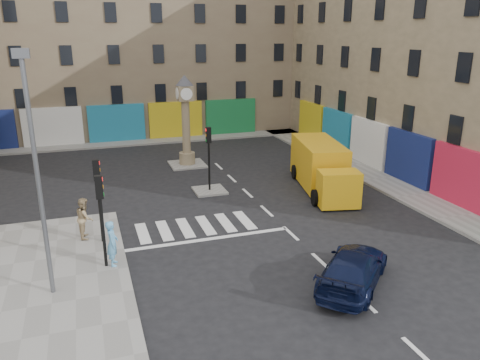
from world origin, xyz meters
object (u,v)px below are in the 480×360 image
clock_pillar (186,115)px  yellow_van (322,167)px  navy_sedan (353,269)px  pedestrian_blue (112,243)px  traffic_light_left_far (98,188)px  traffic_light_left_near (101,207)px  pedestrian_tan (85,218)px  traffic_light_island (209,148)px  lamp_post (36,165)px

clock_pillar → yellow_van: size_ratio=0.80×
navy_sedan → yellow_van: bearing=-67.6°
clock_pillar → pedestrian_blue: size_ratio=3.31×
traffic_light_left_far → clock_pillar: size_ratio=0.61×
traffic_light_left_near → pedestrian_tan: size_ratio=2.01×
traffic_light_left_near → traffic_light_left_far: 2.40m
yellow_van → traffic_light_left_far: bearing=-150.8°
traffic_light_island → clock_pillar: (0.00, 6.00, 0.96)m
clock_pillar → lamp_post: bearing=-118.4°
lamp_post → clock_pillar: 17.31m
yellow_van → pedestrian_tan: (-13.42, -3.20, -0.26)m
traffic_light_left_near → navy_sedan: traffic_light_left_near is taller
clock_pillar → yellow_van: (6.46, -7.53, -2.22)m
clock_pillar → traffic_light_left_near: bearing=-114.5°
traffic_light_island → pedestrian_tan: (-6.97, -4.74, -1.52)m
traffic_light_left_far → clock_pillar: (6.30, 11.40, 0.93)m
yellow_van → lamp_post: bearing=-140.1°
pedestrian_tan → navy_sedan: bearing=-126.1°
lamp_post → pedestrian_tan: size_ratio=4.51×
clock_pillar → navy_sedan: size_ratio=1.30×
navy_sedan → traffic_light_island: bearing=-35.0°
lamp_post → pedestrian_blue: lamp_post is taller
pedestrian_blue → navy_sedan: bearing=-110.2°
traffic_light_left_near → yellow_van: traffic_light_left_near is taller
lamp_post → traffic_light_left_near: bearing=36.4°
navy_sedan → pedestrian_blue: 9.20m
traffic_light_left_far → pedestrian_blue: 2.87m
pedestrian_tan → clock_pillar: bearing=-30.9°
pedestrian_tan → traffic_light_left_far: bearing=-132.7°
traffic_light_island → navy_sedan: 12.31m
lamp_post → pedestrian_tan: (1.23, 4.46, -3.72)m
traffic_light_left_far → pedestrian_blue: (0.30, -2.40, -1.55)m
traffic_light_left_near → traffic_light_island: 10.03m
traffic_light_left_near → lamp_post: 3.21m
lamp_post → clock_pillar: bearing=61.6°
traffic_light_island → yellow_van: bearing=-13.4°
traffic_light_left_near → yellow_van: size_ratio=0.48×
traffic_light_island → traffic_light_left_near: bearing=-128.9°
traffic_light_island → pedestrian_blue: 9.95m
navy_sedan → yellow_van: size_ratio=0.61×
yellow_van → traffic_light_left_near: bearing=-141.5°
lamp_post → navy_sedan: 11.52m
traffic_light_left_near → navy_sedan: (8.50, -4.16, -1.94)m
traffic_light_left_near → pedestrian_blue: (0.30, 0.00, -1.55)m
traffic_light_left_far → traffic_light_island: traffic_light_left_far is taller
traffic_light_island → clock_pillar: size_ratio=0.61×
clock_pillar → pedestrian_blue: (-6.00, -13.79, -2.48)m
traffic_light_left_far → navy_sedan: traffic_light_left_far is taller
traffic_light_left_far → lamp_post: (-1.90, -3.80, 2.17)m
lamp_post → pedestrian_blue: (2.20, 1.40, -3.72)m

